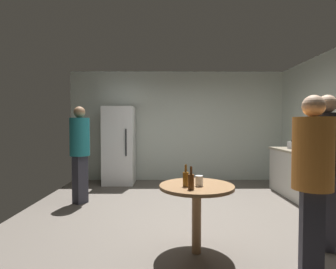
# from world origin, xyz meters

# --- Properties ---
(ground_plane) EXTENTS (5.20, 5.20, 0.10)m
(ground_plane) POSITION_xyz_m (0.00, 0.00, -0.05)
(ground_plane) COLOR #5B544C
(wall_back) EXTENTS (5.32, 0.06, 2.70)m
(wall_back) POSITION_xyz_m (0.00, 2.63, 1.35)
(wall_back) COLOR beige
(wall_back) RESTS_ON ground_plane
(refrigerator) EXTENTS (0.70, 0.68, 1.80)m
(refrigerator) POSITION_xyz_m (-1.39, 2.20, 0.90)
(refrigerator) COLOR white
(refrigerator) RESTS_ON ground_plane
(kitchen_counter) EXTENTS (0.64, 2.00, 0.90)m
(kitchen_counter) POSITION_xyz_m (2.28, 0.80, 0.45)
(kitchen_counter) COLOR beige
(kitchen_counter) RESTS_ON ground_plane
(kettle) EXTENTS (0.24, 0.17, 0.18)m
(kettle) POSITION_xyz_m (2.23, 1.28, 0.97)
(kettle) COLOR #B2B2B7
(kettle) RESTS_ON kitchen_counter
(wine_bottle_on_counter) EXTENTS (0.08, 0.08, 0.31)m
(wine_bottle_on_counter) POSITION_xyz_m (2.28, 0.71, 1.02)
(wine_bottle_on_counter) COLOR #3F141E
(wine_bottle_on_counter) RESTS_ON kitchen_counter
(beer_bottle_on_counter) EXTENTS (0.06, 0.06, 0.23)m
(beer_bottle_on_counter) POSITION_xyz_m (2.33, 0.33, 0.98)
(beer_bottle_on_counter) COLOR #593314
(beer_bottle_on_counter) RESTS_ON kitchen_counter
(foreground_table) EXTENTS (0.80, 0.80, 0.73)m
(foreground_table) POSITION_xyz_m (0.04, -1.23, 0.63)
(foreground_table) COLOR olive
(foreground_table) RESTS_ON ground_plane
(beer_bottle_amber) EXTENTS (0.06, 0.06, 0.23)m
(beer_bottle_amber) POSITION_xyz_m (-0.08, -1.30, 0.82)
(beer_bottle_amber) COLOR #8C5919
(beer_bottle_amber) RESTS_ON foreground_table
(beer_bottle_brown) EXTENTS (0.06, 0.06, 0.23)m
(beer_bottle_brown) POSITION_xyz_m (-0.04, -1.43, 0.82)
(beer_bottle_brown) COLOR #593314
(beer_bottle_brown) RESTS_ON foreground_table
(plastic_cup_white) EXTENTS (0.08, 0.08, 0.11)m
(plastic_cup_white) POSITION_xyz_m (0.06, -1.29, 0.79)
(plastic_cup_white) COLOR white
(plastic_cup_white) RESTS_ON foreground_table
(person_in_orange_shirt) EXTENTS (0.43, 0.43, 1.64)m
(person_in_orange_shirt) POSITION_xyz_m (1.00, -1.74, 0.96)
(person_in_orange_shirt) COLOR #2D2D38
(person_in_orange_shirt) RESTS_ON ground_plane
(person_in_black_shirt) EXTENTS (0.42, 0.42, 1.71)m
(person_in_black_shirt) POSITION_xyz_m (1.47, -1.15, 1.00)
(person_in_black_shirt) COLOR #2D2D38
(person_in_black_shirt) RESTS_ON ground_plane
(person_in_teal_shirt) EXTENTS (0.47, 0.47, 1.70)m
(person_in_teal_shirt) POSITION_xyz_m (-1.81, 0.62, 1.00)
(person_in_teal_shirt) COLOR #2D2D38
(person_in_teal_shirt) RESTS_ON ground_plane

